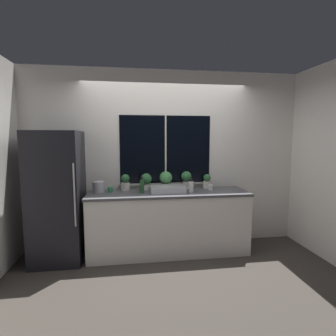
{
  "coord_description": "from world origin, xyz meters",
  "views": [
    {
      "loc": [
        -0.53,
        -3.37,
        1.68
      ],
      "look_at": [
        -0.01,
        0.3,
        1.25
      ],
      "focal_mm": 28.0,
      "sensor_mm": 36.0,
      "label": 1
    }
  ],
  "objects_px": {
    "potted_plant_left": "(146,181)",
    "potted_plant_right": "(186,178)",
    "bottle_tall": "(142,186)",
    "sink": "(167,189)",
    "potted_plant_center": "(166,179)",
    "refrigerator": "(58,196)",
    "mug_green": "(110,189)",
    "kettle": "(98,186)",
    "potted_plant_far_left": "(125,182)",
    "soap_bottle": "(191,186)",
    "potted_plant_far_right": "(207,181)",
    "mug_white": "(211,187)"
  },
  "relations": [
    {
      "from": "bottle_tall",
      "to": "potted_plant_left",
      "type": "bearing_deg",
      "value": 72.48
    },
    {
      "from": "soap_bottle",
      "to": "potted_plant_left",
      "type": "bearing_deg",
      "value": 157.36
    },
    {
      "from": "soap_bottle",
      "to": "mug_white",
      "type": "distance_m",
      "value": 0.34
    },
    {
      "from": "potted_plant_center",
      "to": "bottle_tall",
      "type": "height_order",
      "value": "potted_plant_center"
    },
    {
      "from": "refrigerator",
      "to": "kettle",
      "type": "relative_size",
      "value": 10.33
    },
    {
      "from": "potted_plant_far_left",
      "to": "sink",
      "type": "bearing_deg",
      "value": -21.37
    },
    {
      "from": "refrigerator",
      "to": "sink",
      "type": "bearing_deg",
      "value": -0.86
    },
    {
      "from": "potted_plant_right",
      "to": "potted_plant_far_right",
      "type": "bearing_deg",
      "value": -0.0
    },
    {
      "from": "refrigerator",
      "to": "potted_plant_left",
      "type": "relative_size",
      "value": 7.17
    },
    {
      "from": "potted_plant_left",
      "to": "kettle",
      "type": "relative_size",
      "value": 1.44
    },
    {
      "from": "potted_plant_left",
      "to": "soap_bottle",
      "type": "xyz_separation_m",
      "value": [
        0.63,
        -0.26,
        -0.06
      ]
    },
    {
      "from": "sink",
      "to": "bottle_tall",
      "type": "distance_m",
      "value": 0.37
    },
    {
      "from": "potted_plant_far_left",
      "to": "soap_bottle",
      "type": "distance_m",
      "value": 0.98
    },
    {
      "from": "sink",
      "to": "mug_white",
      "type": "height_order",
      "value": "sink"
    },
    {
      "from": "potted_plant_right",
      "to": "potted_plant_far_left",
      "type": "bearing_deg",
      "value": 180.0
    },
    {
      "from": "potted_plant_right",
      "to": "mug_green",
      "type": "bearing_deg",
      "value": -174.2
    },
    {
      "from": "potted_plant_far_left",
      "to": "bottle_tall",
      "type": "bearing_deg",
      "value": -45.19
    },
    {
      "from": "kettle",
      "to": "mug_green",
      "type": "bearing_deg",
      "value": -8.23
    },
    {
      "from": "soap_bottle",
      "to": "mug_green",
      "type": "bearing_deg",
      "value": 172.7
    },
    {
      "from": "potted_plant_left",
      "to": "soap_bottle",
      "type": "bearing_deg",
      "value": -22.64
    },
    {
      "from": "potted_plant_far_right",
      "to": "refrigerator",
      "type": "bearing_deg",
      "value": -174.42
    },
    {
      "from": "potted_plant_left",
      "to": "potted_plant_right",
      "type": "height_order",
      "value": "potted_plant_right"
    },
    {
      "from": "sink",
      "to": "soap_bottle",
      "type": "xyz_separation_m",
      "value": [
        0.34,
        -0.03,
        0.04
      ]
    },
    {
      "from": "potted_plant_center",
      "to": "potted_plant_far_right",
      "type": "bearing_deg",
      "value": -0.0
    },
    {
      "from": "bottle_tall",
      "to": "mug_white",
      "type": "distance_m",
      "value": 1.04
    },
    {
      "from": "potted_plant_right",
      "to": "potted_plant_far_right",
      "type": "height_order",
      "value": "potted_plant_right"
    },
    {
      "from": "refrigerator",
      "to": "sink",
      "type": "relative_size",
      "value": 3.61
    },
    {
      "from": "potted_plant_right",
      "to": "mug_white",
      "type": "distance_m",
      "value": 0.39
    },
    {
      "from": "potted_plant_center",
      "to": "bottle_tall",
      "type": "xyz_separation_m",
      "value": [
        -0.37,
        -0.24,
        -0.06
      ]
    },
    {
      "from": "kettle",
      "to": "refrigerator",
      "type": "bearing_deg",
      "value": -167.3
    },
    {
      "from": "potted_plant_far_left",
      "to": "mug_green",
      "type": "distance_m",
      "value": 0.26
    },
    {
      "from": "mug_white",
      "to": "potted_plant_center",
      "type": "bearing_deg",
      "value": 166.55
    },
    {
      "from": "sink",
      "to": "mug_green",
      "type": "bearing_deg",
      "value": 171.74
    },
    {
      "from": "potted_plant_center",
      "to": "mug_green",
      "type": "height_order",
      "value": "potted_plant_center"
    },
    {
      "from": "refrigerator",
      "to": "mug_green",
      "type": "relative_size",
      "value": 21.83
    },
    {
      "from": "mug_green",
      "to": "soap_bottle",
      "type": "bearing_deg",
      "value": -7.3
    },
    {
      "from": "sink",
      "to": "potted_plant_far_left",
      "type": "xyz_separation_m",
      "value": [
        -0.6,
        0.23,
        0.07
      ]
    },
    {
      "from": "sink",
      "to": "potted_plant_center",
      "type": "distance_m",
      "value": 0.26
    },
    {
      "from": "potted_plant_center",
      "to": "potted_plant_far_right",
      "type": "height_order",
      "value": "potted_plant_center"
    },
    {
      "from": "potted_plant_left",
      "to": "potted_plant_far_right",
      "type": "relative_size",
      "value": 1.14
    },
    {
      "from": "potted_plant_center",
      "to": "soap_bottle",
      "type": "bearing_deg",
      "value": -38.28
    },
    {
      "from": "potted_plant_right",
      "to": "potted_plant_left",
      "type": "bearing_deg",
      "value": -180.0
    },
    {
      "from": "potted_plant_center",
      "to": "mug_white",
      "type": "bearing_deg",
      "value": -13.45
    },
    {
      "from": "potted_plant_left",
      "to": "mug_green",
      "type": "height_order",
      "value": "potted_plant_left"
    },
    {
      "from": "potted_plant_right",
      "to": "kettle",
      "type": "xyz_separation_m",
      "value": [
        -1.31,
        -0.09,
        -0.07
      ]
    },
    {
      "from": "sink",
      "to": "potted_plant_far_right",
      "type": "distance_m",
      "value": 0.7
    },
    {
      "from": "soap_bottle",
      "to": "mug_green",
      "type": "xyz_separation_m",
      "value": [
        -1.16,
        0.15,
        -0.04
      ]
    },
    {
      "from": "potted_plant_far_right",
      "to": "sink",
      "type": "bearing_deg",
      "value": -160.33
    },
    {
      "from": "potted_plant_far_right",
      "to": "bottle_tall",
      "type": "xyz_separation_m",
      "value": [
        -1.02,
        -0.24,
        -0.0
      ]
    },
    {
      "from": "bottle_tall",
      "to": "soap_bottle",
      "type": "bearing_deg",
      "value": -2.35
    }
  ]
}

